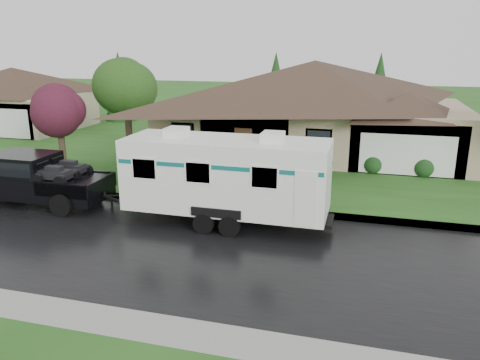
% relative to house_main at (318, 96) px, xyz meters
% --- Properties ---
extents(ground, '(140.00, 140.00, 0.00)m').
position_rel_house_main_xyz_m(ground, '(-2.29, -13.84, -3.59)').
color(ground, '#25541A').
rests_on(ground, ground).
extents(road, '(140.00, 8.00, 0.01)m').
position_rel_house_main_xyz_m(road, '(-2.29, -15.84, -3.59)').
color(road, black).
rests_on(road, ground).
extents(curb, '(140.00, 0.50, 0.15)m').
position_rel_house_main_xyz_m(curb, '(-2.29, -11.59, -3.52)').
color(curb, gray).
rests_on(curb, ground).
extents(lawn, '(140.00, 26.00, 0.15)m').
position_rel_house_main_xyz_m(lawn, '(-2.29, 1.16, -3.52)').
color(lawn, '#25541A').
rests_on(lawn, ground).
extents(house_main, '(19.44, 10.80, 6.90)m').
position_rel_house_main_xyz_m(house_main, '(0.00, 0.00, 0.00)').
color(house_main, tan).
rests_on(house_main, lawn).
extents(house_far, '(10.80, 8.64, 5.80)m').
position_rel_house_main_xyz_m(house_far, '(-24.07, 2.02, -0.62)').
color(house_far, tan).
rests_on(house_far, lawn).
extents(tree_left_green, '(3.60, 3.60, 5.96)m').
position_rel_house_main_xyz_m(tree_left_green, '(-10.59, -4.74, 0.69)').
color(tree_left_green, '#382B1E').
rests_on(tree_left_green, lawn).
extents(tree_red, '(2.73, 2.73, 4.52)m').
position_rel_house_main_xyz_m(tree_red, '(-12.84, -8.08, -0.31)').
color(tree_red, '#382B1E').
rests_on(tree_red, lawn).
extents(shrub_row, '(13.60, 1.00, 1.00)m').
position_rel_house_main_xyz_m(shrub_row, '(-0.29, -4.54, -2.94)').
color(shrub_row, '#143814').
rests_on(shrub_row, lawn).
extents(pickup_truck, '(6.58, 2.50, 2.19)m').
position_rel_house_main_xyz_m(pickup_truck, '(-10.80, -13.18, -2.42)').
color(pickup_truck, black).
rests_on(pickup_truck, ground).
extents(travel_trailer, '(8.12, 2.85, 3.64)m').
position_rel_house_main_xyz_m(travel_trailer, '(-1.98, -13.18, -1.66)').
color(travel_trailer, white).
rests_on(travel_trailer, ground).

